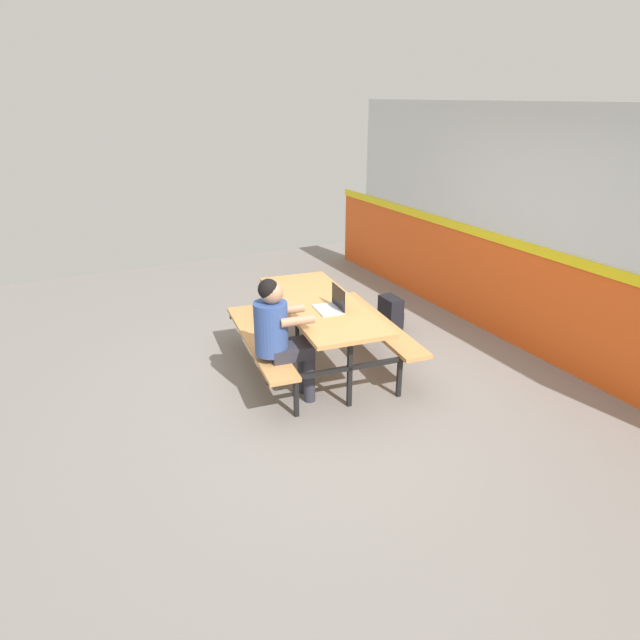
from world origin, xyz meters
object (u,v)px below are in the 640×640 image
picnic_table_main (320,318)px  student_nearer (280,331)px  backpack_dark (391,315)px  laptop_silver (332,305)px

picnic_table_main → student_nearer: (0.41, -0.61, 0.13)m
student_nearer → backpack_dark: 2.07m
student_nearer → backpack_dark: (-0.89, 1.80, -0.49)m
picnic_table_main → backpack_dark: (-0.48, 1.19, -0.36)m
picnic_table_main → laptop_silver: bearing=2.9°
picnic_table_main → laptop_silver: size_ratio=5.83×
picnic_table_main → backpack_dark: bearing=112.0°
student_nearer → laptop_silver: student_nearer is taller
picnic_table_main → laptop_silver: laptop_silver is taller
student_nearer → backpack_dark: bearing=116.4°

